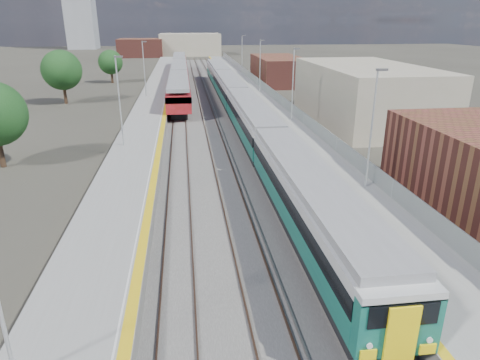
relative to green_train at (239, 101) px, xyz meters
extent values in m
plane|color=#47443A|center=(-1.50, 2.80, -2.22)|extent=(320.00, 320.00, 0.00)
cube|color=#565451|center=(-3.75, 5.30, -2.19)|extent=(10.50, 155.00, 0.06)
cube|color=#4C3323|center=(-0.72, 7.80, -2.11)|extent=(0.07, 160.00, 0.14)
cube|color=#4C3323|center=(0.72, 7.80, -2.11)|extent=(0.07, 160.00, 0.14)
cube|color=#4C3323|center=(-4.22, 7.80, -2.11)|extent=(0.07, 160.00, 0.14)
cube|color=#4C3323|center=(-2.78, 7.80, -2.11)|extent=(0.07, 160.00, 0.14)
cube|color=#4C3323|center=(-7.72, 7.80, -2.11)|extent=(0.07, 160.00, 0.14)
cube|color=#4C3323|center=(-6.28, 7.80, -2.11)|extent=(0.07, 160.00, 0.14)
cube|color=gray|center=(-1.05, 7.80, -2.12)|extent=(0.08, 160.00, 0.10)
cube|color=gray|center=(-2.45, 7.80, -2.12)|extent=(0.08, 160.00, 0.10)
cube|color=slate|center=(3.75, 5.30, -1.72)|extent=(4.70, 155.00, 1.00)
cube|color=gray|center=(3.75, 5.30, -1.21)|extent=(4.70, 155.00, 0.03)
cube|color=gold|center=(1.65, 5.30, -1.19)|extent=(0.40, 155.00, 0.01)
cube|color=gray|center=(5.95, 5.30, -0.62)|extent=(0.06, 155.00, 1.20)
cylinder|color=#9EA0A3|center=(5.10, -25.20, 2.55)|extent=(0.12, 0.12, 7.50)
cube|color=#4C4C4F|center=(5.35, -25.20, 6.20)|extent=(0.70, 0.18, 0.14)
cylinder|color=#9EA0A3|center=(5.10, -5.20, 2.55)|extent=(0.12, 0.12, 7.50)
cube|color=#4C4C4F|center=(5.35, -5.20, 6.20)|extent=(0.70, 0.18, 0.14)
cylinder|color=#9EA0A3|center=(5.10, 14.80, 2.55)|extent=(0.12, 0.12, 7.50)
cube|color=#4C4C4F|center=(5.35, 14.80, 6.20)|extent=(0.70, 0.18, 0.14)
cylinder|color=#9EA0A3|center=(5.10, 34.80, 2.55)|extent=(0.12, 0.12, 7.50)
cube|color=#4C4C4F|center=(5.35, 34.80, 6.20)|extent=(0.70, 0.18, 0.14)
cube|color=slate|center=(-10.55, 5.30, -1.72)|extent=(4.30, 155.00, 1.00)
cube|color=gray|center=(-10.55, 5.30, -1.21)|extent=(4.30, 155.00, 0.03)
cube|color=gold|center=(-8.65, 5.30, -1.19)|extent=(0.45, 155.00, 0.01)
cube|color=silver|center=(-9.00, 5.30, -1.19)|extent=(0.08, 155.00, 0.01)
cylinder|color=#9EA0A3|center=(-11.70, -13.20, 2.55)|extent=(0.12, 0.12, 7.50)
cube|color=#4C4C4F|center=(-11.45, -13.20, 6.20)|extent=(0.70, 0.18, 0.14)
cylinder|color=#9EA0A3|center=(-11.70, 12.80, 2.55)|extent=(0.12, 0.12, 7.50)
cube|color=#4C4C4F|center=(-11.45, 12.80, 6.20)|extent=(0.70, 0.18, 0.14)
cube|color=#9F997F|center=(14.50, -2.20, 0.98)|extent=(11.00, 22.00, 6.40)
cube|color=brown|center=(11.50, 30.80, 0.18)|extent=(8.00, 18.00, 4.80)
cube|color=#9F997F|center=(-3.50, 102.80, 1.28)|extent=(20.00, 14.00, 7.00)
cube|color=brown|center=(-19.50, 97.80, 0.58)|extent=(14.00, 12.00, 5.60)
cube|color=black|center=(0.00, -29.58, -1.34)|extent=(2.70, 19.37, 0.46)
cube|color=#10524D|center=(0.00, -29.58, -0.55)|extent=(2.80, 19.37, 1.13)
cube|color=black|center=(0.00, -29.58, 0.34)|extent=(2.86, 19.37, 0.77)
cube|color=#BCBFBE|center=(0.00, -29.58, 0.96)|extent=(2.80, 19.37, 0.48)
cube|color=gray|center=(0.00, -29.58, 1.38)|extent=(2.48, 19.37, 0.40)
cube|color=black|center=(0.00, -9.72, -1.34)|extent=(2.70, 19.37, 0.46)
cube|color=#10524D|center=(0.00, -9.72, -0.55)|extent=(2.80, 19.37, 1.13)
cube|color=black|center=(0.00, -9.72, 0.34)|extent=(2.86, 19.37, 0.77)
cube|color=#BCBFBE|center=(0.00, -9.72, 0.96)|extent=(2.80, 19.37, 0.48)
cube|color=gray|center=(0.00, -9.72, 1.38)|extent=(2.48, 19.37, 0.40)
cube|color=black|center=(0.00, 10.15, -1.34)|extent=(2.70, 19.37, 0.46)
cube|color=#10524D|center=(0.00, 10.15, -0.55)|extent=(2.80, 19.37, 1.13)
cube|color=black|center=(0.00, 10.15, 0.34)|extent=(2.86, 19.37, 0.77)
cube|color=#BCBFBE|center=(0.00, 10.15, 0.96)|extent=(2.80, 19.37, 0.48)
cube|color=gray|center=(0.00, 10.15, 1.38)|extent=(2.48, 19.37, 0.40)
cube|color=black|center=(0.00, 30.01, -1.34)|extent=(2.70, 19.37, 0.46)
cube|color=#10524D|center=(0.00, 30.01, -0.55)|extent=(2.80, 19.37, 1.13)
cube|color=black|center=(0.00, 30.01, 0.34)|extent=(2.86, 19.37, 0.77)
cube|color=#BCBFBE|center=(0.00, 30.01, 0.96)|extent=(2.80, 19.37, 0.48)
cube|color=gray|center=(0.00, 30.01, 1.38)|extent=(2.48, 19.37, 0.40)
cube|color=#10524D|center=(0.00, -39.51, -0.08)|extent=(2.78, 0.60, 2.09)
cube|color=black|center=(0.00, -39.82, 0.51)|extent=(2.28, 0.06, 0.79)
cube|color=yellow|center=(0.00, -39.88, -0.18)|extent=(1.04, 0.10, 2.09)
cube|color=black|center=(-7.00, 8.80, -1.72)|extent=(2.00, 16.98, 0.69)
cube|color=maroon|center=(-7.00, 8.80, -0.06)|extent=(2.94, 19.97, 2.10)
cube|color=black|center=(-7.00, 8.80, 0.46)|extent=(3.01, 19.97, 0.74)
cube|color=gray|center=(-7.00, 8.80, 1.51)|extent=(2.63, 19.97, 0.42)
cube|color=black|center=(-7.00, 29.28, -1.72)|extent=(2.00, 16.98, 0.69)
cube|color=maroon|center=(-7.00, 29.28, -0.06)|extent=(2.94, 19.97, 2.10)
cube|color=black|center=(-7.00, 29.28, 0.46)|extent=(3.01, 19.97, 0.74)
cube|color=gray|center=(-7.00, 29.28, 1.51)|extent=(2.63, 19.97, 0.42)
cube|color=black|center=(-7.00, 49.75, -1.72)|extent=(2.00, 16.98, 0.69)
cube|color=maroon|center=(-7.00, 49.75, -0.06)|extent=(2.94, 19.97, 2.10)
cube|color=black|center=(-7.00, 49.75, 0.46)|extent=(3.01, 19.97, 0.74)
cube|color=gray|center=(-7.00, 49.75, 1.51)|extent=(2.63, 19.97, 0.42)
cylinder|color=#382619|center=(-21.14, -14.74, -1.02)|extent=(0.44, 0.44, 2.40)
cylinder|color=#382619|center=(-23.07, 13.83, -0.92)|extent=(0.44, 0.44, 2.59)
sphere|color=#183E18|center=(-23.07, 13.83, 2.46)|extent=(5.47, 5.47, 5.47)
cylinder|color=#382619|center=(-19.70, 35.10, -1.16)|extent=(0.44, 0.44, 2.12)
sphere|color=#183E18|center=(-19.70, 35.10, 1.61)|extent=(4.47, 4.47, 4.47)
cylinder|color=#382619|center=(21.67, 9.90, -1.15)|extent=(0.44, 0.44, 2.13)
sphere|color=#183E18|center=(21.67, 9.90, 1.64)|extent=(4.51, 4.51, 4.51)
camera|label=1|loc=(-6.34, -49.83, 8.94)|focal=32.00mm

